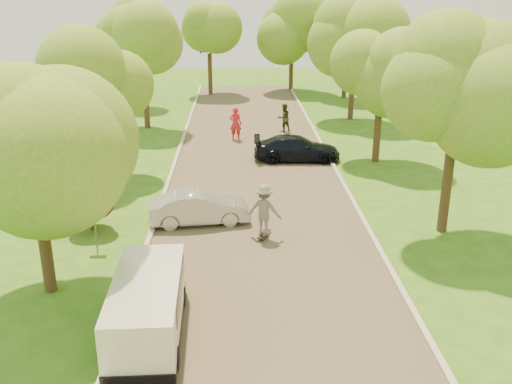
{
  "coord_description": "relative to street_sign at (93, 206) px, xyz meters",
  "views": [
    {
      "loc": [
        -0.85,
        -14.36,
        8.65
      ],
      "look_at": [
        -0.14,
        5.91,
        1.3
      ],
      "focal_mm": 40.0,
      "sensor_mm": 36.0,
      "label": 1
    }
  ],
  "objects": [
    {
      "name": "red_shrub",
      "position": [
        -0.5,
        1.5,
        -0.47
      ],
      "size": [
        1.7,
        1.7,
        1.95
      ],
      "color": "#382619",
      "rests_on": "ground"
    },
    {
      "name": "street_sign",
      "position": [
        0.0,
        0.0,
        0.0
      ],
      "size": [
        0.55,
        0.06,
        2.17
      ],
      "color": "#59595E",
      "rests_on": "ground"
    },
    {
      "name": "tree_bg_a",
      "position": [
        -2.98,
        26.0,
        3.75
      ],
      "size": [
        5.12,
        5.0,
        7.72
      ],
      "color": "#382619",
      "rests_on": "ground"
    },
    {
      "name": "dark_sedan",
      "position": [
        8.1,
        10.32,
        -0.91
      ],
      "size": [
        4.55,
        1.99,
        1.3
      ],
      "primitive_type": "imported",
      "rotation": [
        0.0,
        0.0,
        1.53
      ],
      "color": "black",
      "rests_on": "ground"
    },
    {
      "name": "tree_r_mida",
      "position": [
        12.82,
        1.0,
        3.97
      ],
      "size": [
        5.13,
        5.0,
        7.95
      ],
      "color": "#382619",
      "rests_on": "ground"
    },
    {
      "name": "minivan",
      "position": [
        2.6,
        -5.45,
        -0.7
      ],
      "size": [
        1.84,
        4.42,
        1.63
      ],
      "rotation": [
        0.0,
        0.0,
        0.03
      ],
      "color": "white",
      "rests_on": "ground"
    },
    {
      "name": "tree_r_far",
      "position": [
        13.03,
        20.0,
        4.27
      ],
      "size": [
        5.33,
        5.2,
        8.34
      ],
      "color": "#382619",
      "rests_on": "ground"
    },
    {
      "name": "tree_l_midb",
      "position": [
        -1.01,
        8.0,
        3.02
      ],
      "size": [
        4.3,
        4.2,
        6.62
      ],
      "color": "#382619",
      "rests_on": "ground"
    },
    {
      "name": "tree_bg_c",
      "position": [
        3.01,
        30.0,
        3.46
      ],
      "size": [
        4.92,
        4.8,
        7.33
      ],
      "color": "#382619",
      "rests_on": "ground"
    },
    {
      "name": "tree_r_midb",
      "position": [
        12.4,
        10.0,
        3.32
      ],
      "size": [
        4.51,
        4.4,
        7.01
      ],
      "color": "#382619",
      "rests_on": "ground"
    },
    {
      "name": "skateboarder",
      "position": [
        5.92,
        0.66,
        -0.48
      ],
      "size": [
        1.4,
        1.06,
        1.91
      ],
      "primitive_type": "imported",
      "rotation": [
        0.0,
        0.0,
        2.82
      ],
      "color": "slate",
      "rests_on": "longboard"
    },
    {
      "name": "tree_l_far",
      "position": [
        -0.59,
        18.0,
        3.9
      ],
      "size": [
        4.92,
        4.8,
        7.79
      ],
      "color": "#382619",
      "rests_on": "ground"
    },
    {
      "name": "curb_left",
      "position": [
        1.75,
        4.0,
        -1.5
      ],
      "size": [
        0.18,
        60.0,
        0.12
      ],
      "primitive_type": "cube",
      "color": "#B2AD9E",
      "rests_on": "ground"
    },
    {
      "name": "longboard",
      "position": [
        5.92,
        0.66,
        -1.46
      ],
      "size": [
        0.57,
        1.02,
        0.11
      ],
      "rotation": [
        0.0,
        0.0,
        2.82
      ],
      "color": "black",
      "rests_on": "ground"
    },
    {
      "name": "curb_right",
      "position": [
        9.85,
        4.0,
        -1.5
      ],
      "size": [
        0.18,
        60.0,
        0.12
      ],
      "primitive_type": "cube",
      "color": "#B2AD9E",
      "rests_on": "ground"
    },
    {
      "name": "road",
      "position": [
        5.8,
        4.0,
        -1.56
      ],
      "size": [
        8.0,
        60.0,
        0.01
      ],
      "primitive_type": "cube",
      "color": "#4C4438",
      "rests_on": "ground"
    },
    {
      "name": "tree_bg_b",
      "position": [
        14.02,
        28.0,
        3.97
      ],
      "size": [
        5.12,
        5.0,
        7.95
      ],
      "color": "#382619",
      "rests_on": "ground"
    },
    {
      "name": "ground",
      "position": [
        5.8,
        -4.0,
        -1.56
      ],
      "size": [
        100.0,
        100.0,
        0.0
      ],
      "primitive_type": "plane",
      "color": "#2E6317",
      "rests_on": "ground"
    },
    {
      "name": "person_olive",
      "position": [
        7.93,
        16.62,
        -0.68
      ],
      "size": [
        1.07,
        0.98,
        1.77
      ],
      "primitive_type": "imported",
      "rotation": [
        0.0,
        0.0,
        3.59
      ],
      "color": "#2C3520",
      "rests_on": "ground"
    },
    {
      "name": "tree_l_mida",
      "position": [
        -0.5,
        -3.0,
        3.61
      ],
      "size": [
        4.71,
        4.6,
        7.39
      ],
      "color": "#382619",
      "rests_on": "ground"
    },
    {
      "name": "tree_bg_d",
      "position": [
        10.02,
        32.0,
        3.75
      ],
      "size": [
        5.12,
        5.0,
        7.72
      ],
      "color": "#382619",
      "rests_on": "ground"
    },
    {
      "name": "person_striped",
      "position": [
        4.9,
        14.72,
        -0.58
      ],
      "size": [
        0.78,
        0.57,
        1.96
      ],
      "primitive_type": "imported",
      "rotation": [
        0.0,
        0.0,
        2.99
      ],
      "color": "red",
      "rests_on": "ground"
    },
    {
      "name": "silver_sedan",
      "position": [
        3.5,
        2.06,
        -0.93
      ],
      "size": [
        3.98,
        1.82,
        1.27
      ],
      "primitive_type": "imported",
      "rotation": [
        0.0,
        0.0,
        1.7
      ],
      "color": "#B5B5BA",
      "rests_on": "ground"
    }
  ]
}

